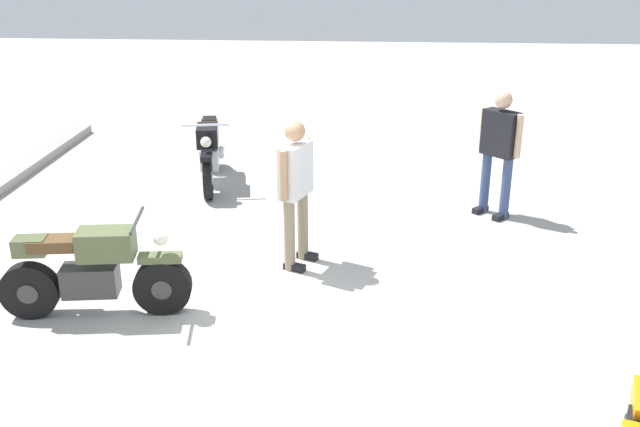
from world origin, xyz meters
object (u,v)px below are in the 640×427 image
object	(u,v)px
person_in_black_shirt	(499,145)
person_in_white_shirt	(296,184)
motorcycle_olive_vintage	(94,272)
motorcycle_black_cruiser	(209,151)

from	to	relation	value
person_in_black_shirt	person_in_white_shirt	xyz separation A→B (m)	(-1.78, 2.61, -0.00)
motorcycle_olive_vintage	motorcycle_black_cruiser	size ratio (longest dim) A/B	0.94
person_in_black_shirt	motorcycle_black_cruiser	bearing A→B (deg)	-58.84
motorcycle_black_cruiser	motorcycle_olive_vintage	bearing A→B (deg)	-13.80
person_in_black_shirt	person_in_white_shirt	bearing A→B (deg)	-10.15
person_in_black_shirt	person_in_white_shirt	world-z (taller)	person_in_black_shirt
motorcycle_olive_vintage	person_in_black_shirt	world-z (taller)	person_in_black_shirt
motorcycle_olive_vintage	person_in_white_shirt	size ratio (longest dim) A/B	1.11
motorcycle_black_cruiser	person_in_black_shirt	xyz separation A→B (m)	(-1.10, -4.28, 0.50)
motorcycle_olive_vintage	motorcycle_black_cruiser	distance (m)	4.25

